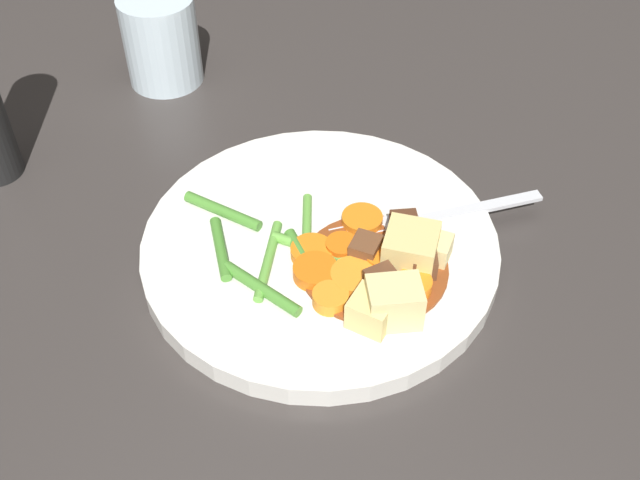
# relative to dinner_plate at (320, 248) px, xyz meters

# --- Properties ---
(ground_plane) EXTENTS (3.00, 3.00, 0.00)m
(ground_plane) POSITION_rel_dinner_plate_xyz_m (0.00, 0.00, -0.01)
(ground_plane) COLOR #383330
(dinner_plate) EXTENTS (0.27, 0.27, 0.02)m
(dinner_plate) POSITION_rel_dinner_plate_xyz_m (0.00, 0.00, 0.00)
(dinner_plate) COLOR white
(dinner_plate) RESTS_ON ground_plane
(stew_sauce) EXTENTS (0.11, 0.11, 0.00)m
(stew_sauce) POSITION_rel_dinner_plate_xyz_m (0.05, -0.01, 0.01)
(stew_sauce) COLOR brown
(stew_sauce) RESTS_ON dinner_plate
(carrot_slice_0) EXTENTS (0.04, 0.04, 0.01)m
(carrot_slice_0) POSITION_rel_dinner_plate_xyz_m (0.02, 0.03, 0.01)
(carrot_slice_0) COLOR orange
(carrot_slice_0) RESTS_ON dinner_plate
(carrot_slice_1) EXTENTS (0.04, 0.04, 0.01)m
(carrot_slice_1) POSITION_rel_dinner_plate_xyz_m (0.05, -0.01, 0.02)
(carrot_slice_1) COLOR orange
(carrot_slice_1) RESTS_ON dinner_plate
(carrot_slice_2) EXTENTS (0.03, 0.03, 0.01)m
(carrot_slice_2) POSITION_rel_dinner_plate_xyz_m (0.02, -0.01, 0.01)
(carrot_slice_2) COLOR orange
(carrot_slice_2) RESTS_ON dinner_plate
(carrot_slice_3) EXTENTS (0.03, 0.03, 0.01)m
(carrot_slice_3) POSITION_rel_dinner_plate_xyz_m (0.08, -0.03, 0.02)
(carrot_slice_3) COLOR orange
(carrot_slice_3) RESTS_ON dinner_plate
(carrot_slice_4) EXTENTS (0.05, 0.05, 0.01)m
(carrot_slice_4) POSITION_rel_dinner_plate_xyz_m (0.01, -0.04, 0.01)
(carrot_slice_4) COLOR orange
(carrot_slice_4) RESTS_ON dinner_plate
(carrot_slice_5) EXTENTS (0.04, 0.04, 0.01)m
(carrot_slice_5) POSITION_rel_dinner_plate_xyz_m (-0.00, -0.02, 0.01)
(carrot_slice_5) COLOR orange
(carrot_slice_5) RESTS_ON dinner_plate
(carrot_slice_6) EXTENTS (0.04, 0.04, 0.01)m
(carrot_slice_6) POSITION_rel_dinner_plate_xyz_m (0.03, -0.06, 0.01)
(carrot_slice_6) COLOR orange
(carrot_slice_6) RESTS_ON dinner_plate
(carrot_slice_7) EXTENTS (0.05, 0.05, 0.01)m
(carrot_slice_7) POSITION_rel_dinner_plate_xyz_m (0.04, -0.03, 0.01)
(carrot_slice_7) COLOR orange
(carrot_slice_7) RESTS_ON dinner_plate
(potato_chunk_0) EXTENTS (0.03, 0.02, 0.02)m
(potato_chunk_0) POSITION_rel_dinner_plate_xyz_m (0.08, 0.01, 0.02)
(potato_chunk_0) COLOR #EAD68C
(potato_chunk_0) RESTS_ON dinner_plate
(potato_chunk_1) EXTENTS (0.04, 0.04, 0.03)m
(potato_chunk_1) POSITION_rel_dinner_plate_xyz_m (0.07, 0.00, 0.02)
(potato_chunk_1) COLOR #E5CC7A
(potato_chunk_1) RESTS_ON dinner_plate
(potato_chunk_2) EXTENTS (0.05, 0.04, 0.03)m
(potato_chunk_2) POSITION_rel_dinner_plate_xyz_m (0.07, -0.05, 0.02)
(potato_chunk_2) COLOR #EAD68C
(potato_chunk_2) RESTS_ON dinner_plate
(potato_chunk_3) EXTENTS (0.03, 0.03, 0.02)m
(potato_chunk_3) POSITION_rel_dinner_plate_xyz_m (0.06, -0.06, 0.02)
(potato_chunk_3) COLOR #E5CC7A
(potato_chunk_3) RESTS_ON dinner_plate
(meat_chunk_0) EXTENTS (0.03, 0.03, 0.02)m
(meat_chunk_0) POSITION_rel_dinner_plate_xyz_m (0.06, 0.02, 0.02)
(meat_chunk_0) COLOR #4C2B19
(meat_chunk_0) RESTS_ON dinner_plate
(meat_chunk_1) EXTENTS (0.02, 0.03, 0.02)m
(meat_chunk_1) POSITION_rel_dinner_plate_xyz_m (0.08, -0.01, 0.02)
(meat_chunk_1) COLOR #56331E
(meat_chunk_1) RESTS_ON dinner_plate
(meat_chunk_2) EXTENTS (0.02, 0.02, 0.02)m
(meat_chunk_2) POSITION_rel_dinner_plate_xyz_m (0.04, -0.01, 0.02)
(meat_chunk_2) COLOR brown
(meat_chunk_2) RESTS_ON dinner_plate
(meat_chunk_3) EXTENTS (0.03, 0.03, 0.02)m
(meat_chunk_3) POSITION_rel_dinner_plate_xyz_m (0.06, -0.04, 0.02)
(meat_chunk_3) COLOR #56331E
(meat_chunk_3) RESTS_ON dinner_plate
(green_bean_0) EXTENTS (0.05, 0.06, 0.01)m
(green_bean_0) POSITION_rel_dinner_plate_xyz_m (0.00, -0.03, 0.01)
(green_bean_0) COLOR #4C8E33
(green_bean_0) RESTS_ON dinner_plate
(green_bean_1) EXTENTS (0.07, 0.02, 0.01)m
(green_bean_1) POSITION_rel_dinner_plate_xyz_m (-0.08, 0.00, 0.01)
(green_bean_1) COLOR #4C8E33
(green_bean_1) RESTS_ON dinner_plate
(green_bean_2) EXTENTS (0.07, 0.01, 0.01)m
(green_bean_2) POSITION_rel_dinner_plate_xyz_m (0.00, -0.01, 0.01)
(green_bean_2) COLOR #66AD42
(green_bean_2) RESTS_ON dinner_plate
(green_bean_3) EXTENTS (0.03, 0.08, 0.01)m
(green_bean_3) POSITION_rel_dinner_plate_xyz_m (-0.01, 0.00, 0.01)
(green_bean_3) COLOR #66AD42
(green_bean_3) RESTS_ON dinner_plate
(green_bean_4) EXTENTS (0.02, 0.08, 0.01)m
(green_bean_4) POSITION_rel_dinner_plate_xyz_m (-0.03, -0.04, 0.01)
(green_bean_4) COLOR #66AD42
(green_bean_4) RESTS_ON dinner_plate
(green_bean_5) EXTENTS (0.04, 0.06, 0.01)m
(green_bean_5) POSITION_rel_dinner_plate_xyz_m (-0.07, -0.04, 0.01)
(green_bean_5) COLOR #4C8E33
(green_bean_5) RESTS_ON dinner_plate
(green_bean_6) EXTENTS (0.07, 0.03, 0.01)m
(green_bean_6) POSITION_rel_dinner_plate_xyz_m (-0.02, -0.06, 0.01)
(green_bean_6) COLOR #4C8E33
(green_bean_6) RESTS_ON dinner_plate
(fork) EXTENTS (0.15, 0.12, 0.00)m
(fork) POSITION_rel_dinner_plate_xyz_m (0.07, 0.05, 0.01)
(fork) COLOR silver
(fork) RESTS_ON dinner_plate
(water_glass) EXTENTS (0.07, 0.07, 0.09)m
(water_glass) POSITION_rel_dinner_plate_xyz_m (-0.23, 0.18, 0.03)
(water_glass) COLOR silver
(water_glass) RESTS_ON ground_plane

